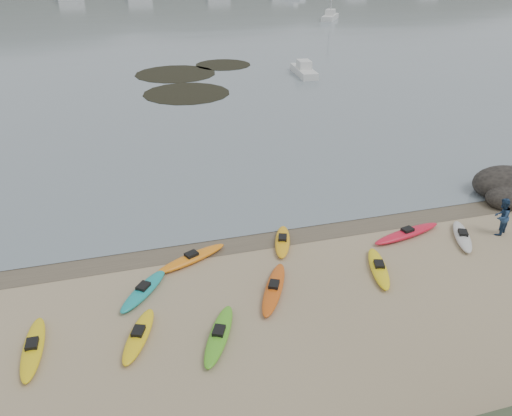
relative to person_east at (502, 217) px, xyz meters
name	(u,v)px	position (x,y,z in m)	size (l,w,h in m)	color
ground	(256,235)	(-11.59, 3.19, -0.96)	(600.00, 600.00, 0.00)	tan
wet_sand	(258,238)	(-11.59, 2.89, -0.96)	(60.00, 60.00, 0.00)	brown
kayaks	(267,278)	(-12.19, -0.67, -0.79)	(20.67, 8.72, 0.34)	yellow
person_east	(502,217)	(0.00, 0.00, 0.00)	(0.94, 0.73, 1.92)	navy
kelp_mats	(191,78)	(-9.26, 37.19, -0.93)	(14.02, 19.52, 0.04)	black
moored_boats	(137,23)	(-12.02, 80.09, -0.42)	(94.01, 95.11, 1.24)	silver
far_hills	(219,25)	(27.79, 197.15, -16.89)	(550.00, 135.00, 80.00)	#384235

